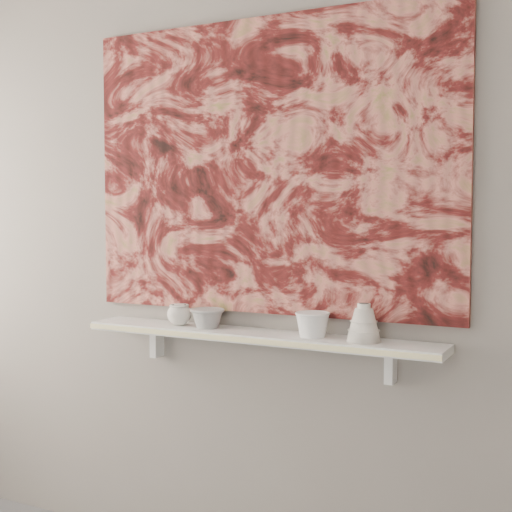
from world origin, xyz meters
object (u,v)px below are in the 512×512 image
Objects in this scene: painting at (266,167)px; bowl_grey at (207,318)px; cup_cream at (179,314)px; shelf at (256,336)px; bell_vessel at (364,322)px; bowl_white at (313,324)px.

bowl_grey is at bearing -158.95° from painting.
painting reaches higher than cup_cream.
bell_vessel is at bearing 0.00° from shelf.
bowl_white reaches higher than shelf.
bell_vessel is (0.41, 0.00, 0.08)m from shelf.
bowl_grey is 0.43m from bowl_white.
shelf is 0.34m from cup_cream.
bowl_grey is 1.01× the size of bell_vessel.
shelf is at bearing 180.00° from bell_vessel.
shelf is 14.91× the size of cup_cream.
cup_cream reaches higher than bowl_grey.
shelf is at bearing 180.00° from bowl_white.
bowl_grey is 1.07× the size of bowl_white.
painting is at bearing 21.05° from bowl_grey.
bell_vessel is (0.41, -0.08, -0.54)m from painting.
painting reaches higher than shelf.
painting is at bearing 168.97° from bell_vessel.
bowl_grey is at bearing 180.00° from bell_vessel.
painting reaches higher than bowl_white.
shelf is 0.93× the size of painting.
bowl_white is at bearing 0.00° from cup_cream.
painting reaches higher than bowl_grey.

